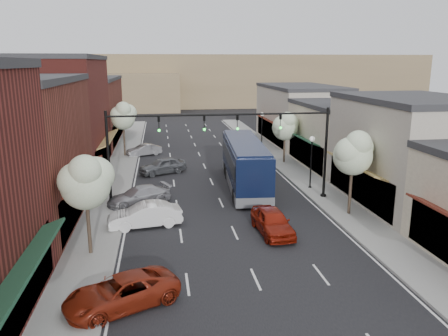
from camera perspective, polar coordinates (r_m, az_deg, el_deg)
name	(u,v)px	position (r m, az deg, el deg)	size (l,w,h in m)	color
ground	(241,246)	(25.38, 2.17, -10.13)	(160.00, 160.00, 0.00)	black
sidewalk_left	(118,172)	(42.75, -13.63, -0.51)	(2.80, 73.00, 0.15)	gray
sidewalk_right	(289,166)	(44.42, 8.47, 0.26)	(2.80, 73.00, 0.15)	gray
curb_left	(133,171)	(42.64, -11.76, -0.44)	(0.25, 73.00, 0.17)	gray
curb_right	(275,166)	(44.04, 6.73, 0.20)	(0.25, 73.00, 0.17)	gray
bldg_left_midnear	(3,153)	(30.98, -26.90, 1.79)	(10.14, 14.10, 9.40)	maroon
bldg_left_midfar	(53,115)	(44.22, -21.45, 6.42)	(10.14, 14.10, 10.90)	maroon
bldg_left_far	(82,111)	(59.96, -18.01, 7.15)	(10.14, 18.10, 8.40)	maroon
bldg_right_midnear	(411,152)	(34.60, 23.23, 1.99)	(9.14, 12.10, 7.90)	#AEA595
bldg_right_midfar	(343,135)	(45.19, 15.26, 4.15)	(9.14, 12.10, 6.40)	beige
bldg_right_far	(299,114)	(58.10, 9.81, 6.93)	(9.14, 16.10, 7.40)	#AEA595
hill_far	(176,80)	(112.99, -6.34, 11.39)	(120.00, 30.00, 12.00)	#7A6647
hill_near	(63,92)	(103.11, -20.25, 9.33)	(50.00, 20.00, 8.00)	#7A6647
signal_mast_right	(296,140)	(32.88, 9.36, 3.63)	(8.22, 0.46, 7.00)	black
signal_mast_left	(142,144)	(31.36, -10.65, 3.10)	(8.22, 0.46, 7.00)	black
tree_right_near	(354,152)	(30.18, 16.62, 2.02)	(2.85, 2.65, 5.95)	#47382B
tree_right_far	(286,125)	(45.05, 8.05, 5.53)	(2.85, 2.65, 5.43)	#47382B
tree_left_near	(86,181)	(23.87, -17.58, -1.58)	(2.85, 2.65, 5.69)	#47382B
tree_left_far	(123,115)	(49.25, -13.02, 6.72)	(2.85, 2.65, 6.13)	#47382B
lamp_post_near	(311,154)	(36.20, 11.36, 1.85)	(0.44, 0.44, 4.44)	black
lamp_post_far	(262,124)	(52.75, 4.98, 5.70)	(0.44, 0.44, 4.44)	black
coach_bus	(245,163)	(36.60, 2.72, 0.66)	(3.71, 12.95, 3.91)	black
red_hatchback	(272,221)	(27.00, 6.32, -6.95)	(1.83, 4.55, 1.55)	maroon
parked_car_a	(122,292)	(19.83, -13.23, -15.52)	(2.26, 4.90, 1.36)	maroon
parked_car_b	(145,215)	(28.38, -10.29, -6.07)	(1.62, 4.64, 1.53)	white
parked_car_c	(139,196)	(32.70, -11.03, -3.60)	(1.91, 4.71, 1.37)	#A0A0A5
parked_car_d	(163,166)	(41.45, -8.03, 0.30)	(1.81, 4.51, 1.54)	#525459
parked_car_e	(144,150)	(49.92, -10.41, 2.32)	(1.35, 3.88, 1.28)	#A3A2A8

